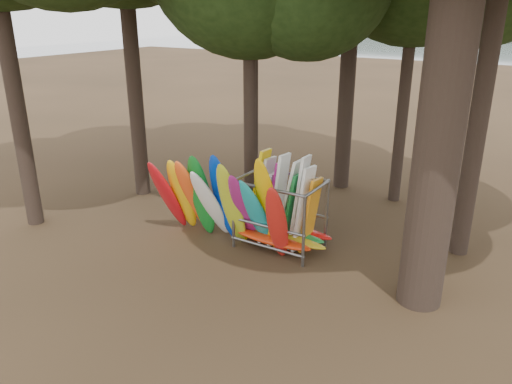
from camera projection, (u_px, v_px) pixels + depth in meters
The scene contains 4 objects.
ground at pixel (239, 253), 14.77m from camera, with size 120.00×120.00×0.00m, color #47331E.
lake at pixel (506, 65), 62.43m from camera, with size 160.00×160.00×0.00m, color gray.
kayak_row at pixel (221, 203), 14.92m from camera, with size 4.64×2.02×3.23m.
storage_rack at pixel (280, 215), 14.88m from camera, with size 3.23×1.52×2.92m.
Camera 1 is at (7.43, -10.93, 6.86)m, focal length 35.00 mm.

